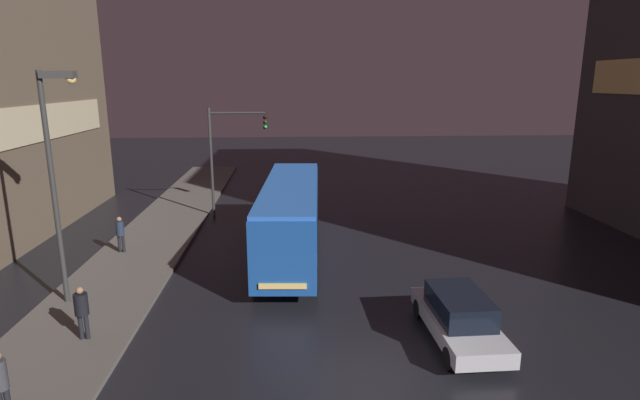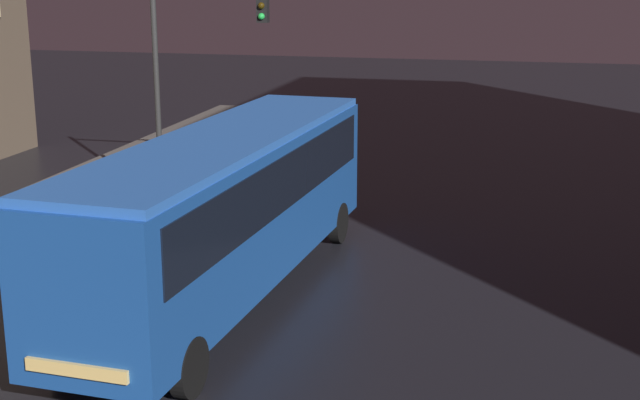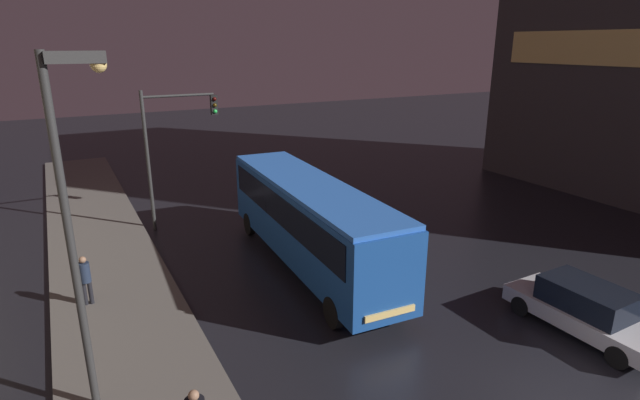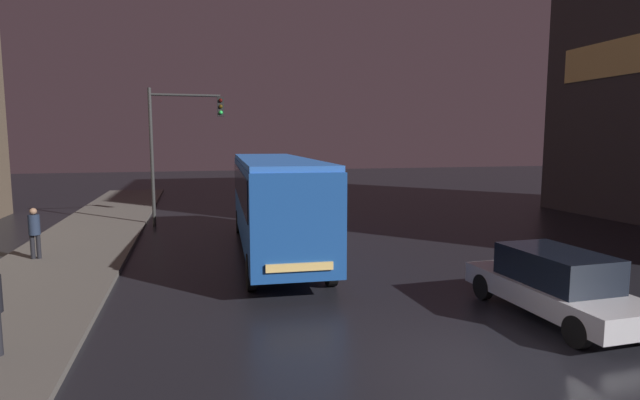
{
  "view_description": "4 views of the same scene",
  "coord_description": "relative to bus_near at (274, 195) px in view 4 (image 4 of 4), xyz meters",
  "views": [
    {
      "loc": [
        -1.95,
        -11.93,
        7.9
      ],
      "look_at": [
        -0.54,
        12.12,
        2.11
      ],
      "focal_mm": 28.0,
      "sensor_mm": 36.0,
      "label": 1
    },
    {
      "loc": [
        3.96,
        -6.41,
        6.6
      ],
      "look_at": [
        -0.8,
        12.89,
        1.4
      ],
      "focal_mm": 50.0,
      "sensor_mm": 36.0,
      "label": 2
    },
    {
      "loc": [
        -10.03,
        -5.96,
        8.35
      ],
      "look_at": [
        0.03,
        12.86,
        1.61
      ],
      "focal_mm": 28.0,
      "sensor_mm": 36.0,
      "label": 3
    },
    {
      "loc": [
        -4.8,
        -7.42,
        4.04
      ],
      "look_at": [
        0.7,
        13.86,
        1.39
      ],
      "focal_mm": 28.0,
      "sensor_mm": 36.0,
      "label": 4
    }
  ],
  "objects": [
    {
      "name": "bus_near",
      "position": [
        0.0,
        0.0,
        0.0
      ],
      "size": [
        3.03,
        11.55,
        3.41
      ],
      "rotation": [
        0.0,
        0.0,
        3.09
      ],
      "color": "#194793",
      "rests_on": "ground"
    },
    {
      "name": "sidewalk_left",
      "position": [
        -7.01,
        0.05,
        -2.03
      ],
      "size": [
        4.0,
        48.0,
        0.15
      ],
      "color": "#56514C",
      "rests_on": "ground"
    },
    {
      "name": "traffic_light_main",
      "position": [
        -3.42,
        6.95,
        2.24
      ],
      "size": [
        3.41,
        0.35,
        6.41
      ],
      "color": "#2D2D2D",
      "rests_on": "ground"
    },
    {
      "name": "ground_plane",
      "position": [
        1.99,
        -9.95,
        -2.1
      ],
      "size": [
        120.0,
        120.0,
        0.0
      ],
      "primitive_type": "plane",
      "color": "black"
    },
    {
      "name": "pedestrian_far",
      "position": [
        -7.86,
        0.56,
        -0.96
      ],
      "size": [
        0.45,
        0.45,
        1.69
      ],
      "rotation": [
        0.0,
        0.0,
        4.38
      ],
      "color": "black",
      "rests_on": "sidewalk_left"
    },
    {
      "name": "car_taxi",
      "position": [
        5.16,
        -7.99,
        -1.32
      ],
      "size": [
        1.92,
        4.58,
        1.55
      ],
      "rotation": [
        0.0,
        0.0,
        3.17
      ],
      "color": "#B7B7BC",
      "rests_on": "ground"
    }
  ]
}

